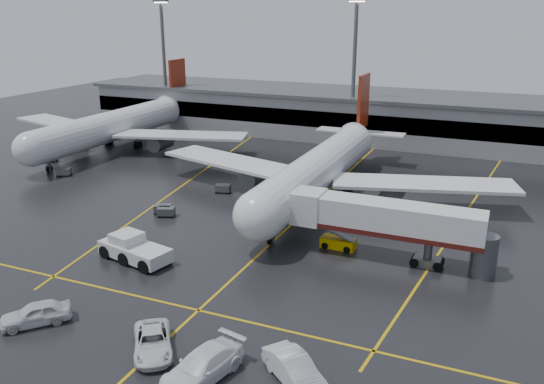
% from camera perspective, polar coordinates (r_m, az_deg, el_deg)
% --- Properties ---
extents(ground, '(220.00, 220.00, 0.00)m').
position_cam_1_polar(ground, '(65.42, 2.30, -3.05)').
color(ground, black).
rests_on(ground, ground).
extents(apron_line_centre, '(0.25, 90.00, 0.02)m').
position_cam_1_polar(apron_line_centre, '(65.41, 2.31, -3.04)').
color(apron_line_centre, gold).
rests_on(apron_line_centre, ground).
extents(apron_line_stop, '(60.00, 0.25, 0.02)m').
position_cam_1_polar(apron_line_stop, '(47.47, -7.49, -11.86)').
color(apron_line_stop, gold).
rests_on(apron_line_stop, ground).
extents(apron_line_left, '(9.99, 69.35, 0.02)m').
position_cam_1_polar(apron_line_left, '(82.38, -8.24, 1.29)').
color(apron_line_left, gold).
rests_on(apron_line_left, ground).
extents(apron_line_right, '(7.57, 69.64, 0.02)m').
position_cam_1_polar(apron_line_right, '(71.16, 18.97, -2.27)').
color(apron_line_right, gold).
rests_on(apron_line_right, ground).
extents(terminal, '(122.00, 19.00, 8.60)m').
position_cam_1_polar(terminal, '(108.90, 11.52, 7.56)').
color(terminal, gray).
rests_on(terminal, ground).
extents(light_mast_left, '(3.00, 1.20, 25.45)m').
position_cam_1_polar(light_mast_left, '(119.73, -10.96, 13.43)').
color(light_mast_left, '#595B60').
rests_on(light_mast_left, ground).
extents(light_mast_mid, '(3.00, 1.20, 25.45)m').
position_cam_1_polar(light_mast_mid, '(102.97, 8.37, 12.85)').
color(light_mast_mid, '#595B60').
rests_on(light_mast_mid, ground).
extents(main_airliner, '(48.80, 45.60, 14.10)m').
position_cam_1_polar(main_airliner, '(72.79, 5.09, 2.60)').
color(main_airliner, silver).
rests_on(main_airliner, ground).
extents(second_airliner, '(48.80, 45.60, 14.10)m').
position_cam_1_polar(second_airliner, '(103.09, -15.52, 6.62)').
color(second_airliner, silver).
rests_on(second_airliner, ground).
extents(jet_bridge, '(19.90, 3.40, 6.05)m').
position_cam_1_polar(jet_bridge, '(55.57, 11.61, -3.01)').
color(jet_bridge, silver).
rests_on(jet_bridge, ground).
extents(pushback_tractor, '(8.14, 4.75, 2.73)m').
position_cam_1_polar(pushback_tractor, '(57.01, -13.91, -5.71)').
color(pushback_tractor, silver).
rests_on(pushback_tractor, ground).
extents(belt_loader, '(3.65, 1.83, 2.27)m').
position_cam_1_polar(belt_loader, '(58.61, 6.76, -5.17)').
color(belt_loader, '#E0AF00').
rests_on(belt_loader, ground).
extents(service_van_a, '(5.52, 6.20, 1.60)m').
position_cam_1_polar(service_van_a, '(42.58, -12.04, -14.72)').
color(service_van_a, white).
rests_on(service_van_a, ground).
extents(service_van_b, '(4.17, 7.18, 1.95)m').
position_cam_1_polar(service_van_b, '(39.31, -7.12, -17.19)').
color(service_van_b, white).
rests_on(service_van_b, ground).
extents(service_van_c, '(5.77, 5.12, 1.90)m').
position_cam_1_polar(service_van_c, '(38.79, 2.34, -17.64)').
color(service_van_c, silver).
rests_on(service_van_c, ground).
extents(service_van_d, '(5.19, 5.35, 1.81)m').
position_cam_1_polar(service_van_d, '(48.54, -22.92, -11.33)').
color(service_van_d, silver).
rests_on(service_van_d, ground).
extents(baggage_cart_a, '(2.34, 1.95, 1.12)m').
position_cam_1_polar(baggage_cart_a, '(68.06, -10.73, -1.94)').
color(baggage_cart_a, '#595B60').
rests_on(baggage_cart_a, ground).
extents(baggage_cart_b, '(2.33, 1.91, 1.12)m').
position_cam_1_polar(baggage_cart_b, '(69.03, -11.05, -1.67)').
color(baggage_cart_b, '#595B60').
rests_on(baggage_cart_b, ground).
extents(baggage_cart_c, '(2.27, 1.79, 1.12)m').
position_cam_1_polar(baggage_cart_c, '(75.80, -5.01, 0.40)').
color(baggage_cart_c, '#595B60').
rests_on(baggage_cart_c, ground).
extents(baggage_cart_d, '(2.21, 1.65, 1.12)m').
position_cam_1_polar(baggage_cart_d, '(98.08, -21.59, 3.29)').
color(baggage_cart_d, '#595B60').
rests_on(baggage_cart_d, ground).
extents(baggage_cart_e, '(2.36, 2.03, 1.12)m').
position_cam_1_polar(baggage_cart_e, '(88.83, -20.45, 1.97)').
color(baggage_cart_e, '#595B60').
rests_on(baggage_cart_e, ground).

